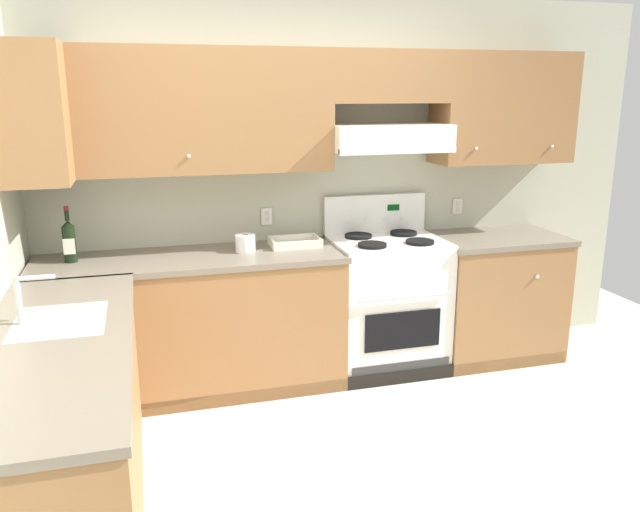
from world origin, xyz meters
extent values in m
plane|color=beige|center=(0.00, 0.00, 0.00)|extent=(7.04, 7.04, 0.00)
cube|color=#B7BAA3|center=(0.46, 1.62, 1.27)|extent=(4.68, 0.12, 2.55)
cube|color=olive|center=(-0.56, 1.38, 1.80)|extent=(1.84, 0.34, 0.76)
cube|color=olive|center=(1.65, 1.38, 1.80)|extent=(0.99, 0.34, 0.76)
cube|color=olive|center=(0.76, 1.38, 2.01)|extent=(0.80, 0.34, 0.34)
cube|color=white|center=(0.76, 1.34, 1.62)|extent=(0.80, 0.46, 0.17)
cube|color=white|center=(0.76, 1.12, 1.54)|extent=(0.80, 0.03, 0.04)
sphere|color=silver|center=(-0.56, 1.20, 1.54)|extent=(0.02, 0.02, 0.02)
sphere|color=silver|center=(1.36, 1.20, 1.54)|extent=(0.02, 0.02, 0.02)
sphere|color=silver|center=(1.95, 1.20, 1.54)|extent=(0.02, 0.02, 0.02)
cube|color=silver|center=(-0.03, 1.55, 1.08)|extent=(0.08, 0.01, 0.12)
cube|color=silver|center=(-0.03, 1.54, 1.10)|extent=(0.03, 0.00, 0.03)
cube|color=silver|center=(-0.03, 1.54, 1.06)|extent=(0.03, 0.00, 0.03)
cube|color=silver|center=(1.43, 1.55, 1.08)|extent=(0.08, 0.01, 0.12)
cube|color=silver|center=(1.43, 1.54, 1.10)|extent=(0.03, 0.00, 0.03)
cube|color=silver|center=(1.43, 1.54, 1.06)|extent=(0.03, 0.00, 0.03)
cube|color=olive|center=(-1.38, 1.20, 1.80)|extent=(0.34, 0.64, 0.76)
cube|color=olive|center=(-0.58, 1.25, 0.44)|extent=(1.90, 0.61, 0.87)
cube|color=#756B5B|center=(-0.58, 1.25, 0.89)|extent=(1.93, 0.63, 0.04)
cube|color=olive|center=(1.60, 1.25, 0.44)|extent=(0.91, 0.61, 0.87)
cube|color=#756B5B|center=(1.60, 1.25, 0.89)|extent=(0.93, 0.63, 0.04)
cube|color=black|center=(0.26, 0.97, 0.04)|extent=(3.54, 0.06, 0.09)
sphere|color=silver|center=(-0.96, 0.93, 0.68)|extent=(0.03, 0.03, 0.03)
sphere|color=silver|center=(1.73, 0.93, 0.68)|extent=(0.03, 0.03, 0.03)
cube|color=olive|center=(-1.25, 0.00, 0.44)|extent=(0.61, 1.89, 0.87)
cube|color=#756B5B|center=(-1.25, 0.00, 0.89)|extent=(0.63, 1.91, 0.04)
cube|color=black|center=(-0.97, 0.00, 0.04)|extent=(0.06, 1.85, 0.09)
cube|color=#999B9E|center=(-1.25, 0.23, 0.91)|extent=(0.40, 0.48, 0.01)
cube|color=#28282B|center=(-1.25, 0.23, 0.84)|extent=(0.34, 0.42, 0.14)
cylinder|color=silver|center=(-1.41, 0.23, 1.02)|extent=(0.03, 0.03, 0.22)
cylinder|color=silver|center=(-1.33, 0.23, 1.12)|extent=(0.16, 0.02, 0.02)
cube|color=white|center=(0.76, 1.25, 0.46)|extent=(0.76, 0.58, 0.91)
cube|color=black|center=(0.76, 0.95, 0.38)|extent=(0.53, 0.01, 0.26)
cylinder|color=silver|center=(0.76, 0.93, 0.62)|extent=(0.65, 0.02, 0.02)
cube|color=#333333|center=(0.76, 0.96, 0.10)|extent=(0.70, 0.01, 0.11)
cube|color=white|center=(0.76, 1.25, 0.92)|extent=(0.76, 0.58, 0.02)
cube|color=white|center=(0.76, 1.52, 1.05)|extent=(0.76, 0.04, 0.29)
cube|color=#053F0C|center=(0.89, 1.50, 1.10)|extent=(0.09, 0.01, 0.04)
cylinder|color=black|center=(0.59, 1.11, 0.94)|extent=(0.19, 0.19, 0.02)
cylinder|color=black|center=(0.59, 1.11, 0.93)|extent=(0.07, 0.07, 0.01)
cylinder|color=black|center=(0.93, 1.11, 0.94)|extent=(0.19, 0.19, 0.02)
cylinder|color=black|center=(0.93, 1.11, 0.93)|extent=(0.07, 0.07, 0.01)
cylinder|color=black|center=(0.59, 1.39, 0.94)|extent=(0.19, 0.19, 0.02)
cylinder|color=black|center=(0.59, 1.39, 0.93)|extent=(0.07, 0.07, 0.01)
cylinder|color=black|center=(0.93, 1.39, 0.94)|extent=(0.19, 0.19, 0.02)
cylinder|color=black|center=(0.93, 1.39, 0.93)|extent=(0.07, 0.07, 0.01)
cylinder|color=white|center=(0.55, 1.50, 1.03)|extent=(0.04, 0.02, 0.04)
cylinder|color=white|center=(0.69, 1.50, 1.03)|extent=(0.04, 0.02, 0.04)
cylinder|color=white|center=(0.83, 1.50, 1.03)|extent=(0.04, 0.02, 0.04)
cylinder|color=white|center=(0.97, 1.50, 1.03)|extent=(0.04, 0.02, 0.04)
cylinder|color=black|center=(-1.29, 1.31, 1.02)|extent=(0.08, 0.08, 0.22)
cone|color=black|center=(-1.29, 1.31, 1.15)|extent=(0.08, 0.08, 0.04)
cylinder|color=black|center=(-1.29, 1.31, 1.21)|extent=(0.03, 0.03, 0.09)
cylinder|color=maroon|center=(-1.29, 1.31, 1.24)|extent=(0.03, 0.03, 0.02)
cube|color=silver|center=(-1.29, 1.27, 1.01)|extent=(0.07, 0.00, 0.10)
cube|color=white|center=(0.12, 1.33, 0.92)|extent=(0.27, 0.18, 0.02)
cube|color=white|center=(0.12, 1.23, 0.94)|extent=(0.33, 0.01, 0.06)
cube|color=white|center=(0.12, 1.44, 0.94)|extent=(0.33, 0.01, 0.06)
cube|color=white|center=(-0.04, 1.33, 0.94)|extent=(0.01, 0.20, 0.06)
cube|color=white|center=(0.28, 1.33, 0.94)|extent=(0.01, 0.20, 0.06)
cylinder|color=white|center=(-0.23, 1.27, 0.97)|extent=(0.13, 0.13, 0.11)
cylinder|color=#9E7A51|center=(-0.23, 1.27, 1.02)|extent=(0.04, 0.04, 0.01)
camera|label=1|loc=(-0.85, -2.71, 1.92)|focal=35.83mm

